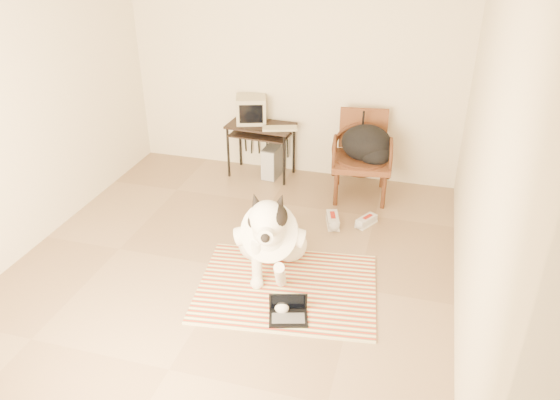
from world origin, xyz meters
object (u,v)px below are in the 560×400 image
at_px(dog, 271,235).
at_px(computer_desk, 261,132).
at_px(rattan_chair, 362,155).
at_px(backpack, 368,145).
at_px(laptop, 288,311).
at_px(crt_monitor, 251,110).
at_px(pc_tower, 273,161).

xyz_separation_m(dog, computer_desk, (-0.70, 1.93, 0.18)).
distance_m(rattan_chair, backpack, 0.17).
xyz_separation_m(laptop, rattan_chair, (0.23, 2.36, 0.41)).
relative_size(laptop, rattan_chair, 0.38).
height_order(crt_monitor, pc_tower, crt_monitor).
distance_m(laptop, crt_monitor, 2.94).
height_order(dog, rattan_chair, same).
height_order(dog, computer_desk, dog).
relative_size(pc_tower, rattan_chair, 0.45).
xyz_separation_m(laptop, backpack, (0.30, 2.31, 0.56)).
bearing_deg(backpack, laptop, -97.31).
bearing_deg(pc_tower, computer_desk, -164.38).
relative_size(dog, computer_desk, 1.57).
bearing_deg(laptop, backpack, 82.69).
bearing_deg(rattan_chair, backpack, -34.47).
bearing_deg(rattan_chair, pc_tower, 169.09).
xyz_separation_m(pc_tower, rattan_chair, (1.11, -0.21, 0.29)).
distance_m(laptop, rattan_chair, 2.40).
bearing_deg(backpack, rattan_chair, 145.53).
xyz_separation_m(computer_desk, rattan_chair, (1.25, -0.17, -0.08)).
xyz_separation_m(rattan_chair, backpack, (0.06, -0.04, 0.15)).
height_order(computer_desk, pc_tower, computer_desk).
xyz_separation_m(computer_desk, backpack, (1.32, -0.22, 0.07)).
distance_m(dog, backpack, 1.84).
bearing_deg(computer_desk, laptop, -68.04).
xyz_separation_m(laptop, pc_tower, (-0.87, 2.57, 0.12)).
distance_m(crt_monitor, rattan_chair, 1.45).
xyz_separation_m(dog, rattan_chair, (0.55, 1.76, 0.10)).
bearing_deg(rattan_chair, laptop, -95.63).
relative_size(dog, pc_tower, 2.99).
height_order(laptop, rattan_chair, rattan_chair).
xyz_separation_m(dog, laptop, (0.32, -0.60, -0.31)).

